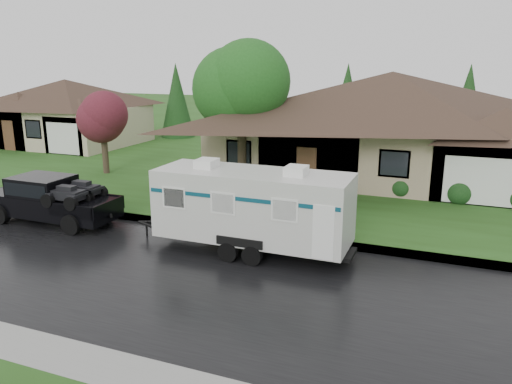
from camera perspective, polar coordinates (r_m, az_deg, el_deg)
ground at (r=16.31m, az=1.12°, el=-8.02°), size 140.00×140.00×0.00m
road at (r=14.62m, az=-1.68°, el=-10.84°), size 140.00×8.00×0.01m
curb at (r=18.26m, az=3.59°, el=-5.24°), size 140.00×0.50×0.15m
lawn at (r=30.21m, az=11.12°, el=2.61°), size 140.00×26.00×0.15m
house_main at (r=28.22m, az=15.66°, el=8.72°), size 19.44×10.80×6.90m
house_far at (r=40.46m, az=-20.71°, el=9.14°), size 10.80×8.64×5.80m
tree_left_green at (r=25.07m, az=-1.67°, el=11.66°), size 4.18×4.18×6.91m
tree_red at (r=29.01m, az=-17.15°, el=8.01°), size 2.67×2.67×4.42m
shrub_row at (r=24.29m, az=13.30°, el=0.90°), size 13.60×1.00×1.00m
pickup_truck at (r=21.59m, az=-22.62°, el=-0.64°), size 5.59×2.13×1.86m
travel_trailer at (r=16.64m, az=-0.40°, el=-1.54°), size 6.90×2.42×3.10m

